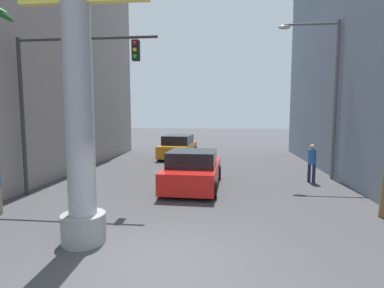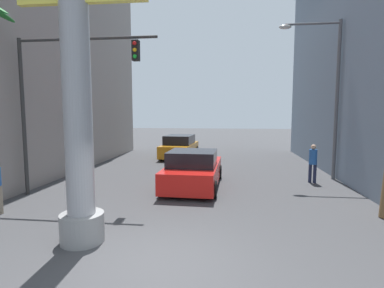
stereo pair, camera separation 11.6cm
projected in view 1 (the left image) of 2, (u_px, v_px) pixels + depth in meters
ground_plane at (202, 171)px, 15.95m from camera, size 89.31×89.31×0.00m
street_lamp at (326, 84)px, 13.73m from camera, size 2.76×0.28×7.25m
traffic_light_mast at (62, 85)px, 10.79m from camera, size 5.21×0.32×5.80m
car_lead at (193, 170)px, 12.52m from camera, size 2.28×4.71×1.56m
car_far at (178, 147)px, 20.82m from camera, size 2.30×4.50×1.56m
pedestrian_mid_right at (312, 160)px, 13.28m from camera, size 0.46×0.46×1.71m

